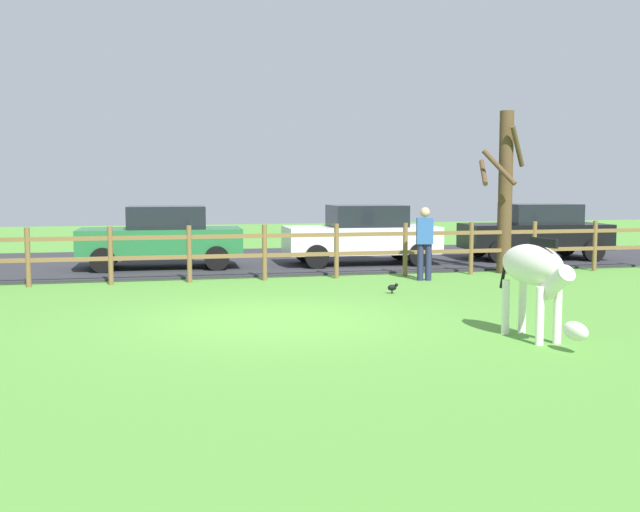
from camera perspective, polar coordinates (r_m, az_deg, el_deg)
ground_plane at (r=11.84m, az=-3.49°, el=-4.90°), size 60.00×60.00×0.00m
parking_asphalt at (r=20.98m, az=-7.81°, el=-0.40°), size 28.00×7.40×0.05m
paddock_fence at (r=16.64m, az=-7.08°, el=0.49°), size 21.73×0.11×1.25m
bare_tree at (r=18.61m, az=13.90°, el=4.92°), size 1.21×1.35×3.90m
zebra at (r=10.61m, az=16.11°, el=-1.25°), size 0.61×1.93×1.41m
crow_on_grass at (r=14.75m, az=5.56°, el=-2.39°), size 0.21×0.10×0.20m
parked_car_green at (r=19.23m, az=-11.94°, el=1.47°), size 4.07×2.01×1.56m
parked_car_black at (r=21.96m, az=16.11°, el=1.84°), size 4.15×2.19×1.56m
parked_car_white at (r=19.77m, az=3.24°, el=1.67°), size 4.06×2.00×1.56m
visitor_left_of_tree at (r=16.83m, az=7.98°, el=1.21°), size 0.40×0.30×1.64m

